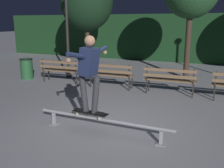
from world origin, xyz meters
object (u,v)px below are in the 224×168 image
grind_rail (103,122)px  tree_far_left (87,2)px  skateboarder (89,68)px  park_bench_left_center (110,73)px  park_bench_right_center (170,78)px  lamp_post_left (67,15)px  skateboard (90,113)px  trash_can (27,68)px  park_bench_leftmost (61,69)px

grind_rail → tree_far_left: 8.55m
skateboarder → park_bench_left_center: (-1.07, 3.40, -0.80)m
park_bench_right_center → lamp_post_left: (-4.32, 0.97, 1.94)m
park_bench_right_center → skateboard: bearing=-105.5°
park_bench_right_center → grind_rail: bearing=-101.0°
park_bench_left_center → skateboarder: bearing=-72.5°
grind_rail → skateboarder: size_ratio=1.89×
trash_can → grind_rail: bearing=-34.6°
skateboard → lamp_post_left: 5.90m
grind_rail → park_bench_leftmost: park_bench_leftmost is taller
skateboarder → park_bench_leftmost: size_ratio=0.96×
skateboarder → park_bench_leftmost: bearing=132.2°
park_bench_right_center → trash_can: bearing=179.2°
skateboarder → park_bench_right_center: size_ratio=0.96×
park_bench_leftmost → tree_far_left: bearing=102.6°
park_bench_right_center → skateboarder: bearing=-105.5°
park_bench_leftmost → trash_can: park_bench_leftmost is taller
grind_rail → trash_can: bearing=145.4°
park_bench_right_center → trash_can: 5.71m
grind_rail → park_bench_leftmost: 4.80m
skateboarder → park_bench_left_center: bearing=107.5°
park_bench_leftmost → lamp_post_left: size_ratio=0.41×
skateboarder → park_bench_right_center: 3.62m
park_bench_leftmost → tree_far_left: size_ratio=0.35×
skateboarder → lamp_post_left: (-3.37, 4.38, 1.14)m
park_bench_left_center → tree_far_left: size_ratio=0.35×
skateboard → lamp_post_left: lamp_post_left is taller
park_bench_left_center → lamp_post_left: bearing=157.1°
park_bench_left_center → trash_can: park_bench_left_center is taller
skateboarder → grind_rail: bearing=0.0°
trash_can → skateboard: bearing=-36.1°
skateboarder → tree_far_left: (-3.87, 6.89, 1.83)m
park_bench_left_center → park_bench_right_center: size_ratio=1.00×
trash_can → tree_far_left: bearing=75.2°
skateboard → trash_can: bearing=143.9°
grind_rail → skateboarder: skateboarder is taller
park_bench_leftmost → trash_can: 1.69m
grind_rail → park_bench_right_center: park_bench_right_center is taller
skateboarder → lamp_post_left: lamp_post_left is taller
skateboarder → trash_can: size_ratio=1.95×
tree_far_left → trash_can: tree_far_left is taller
skateboarder → trash_can: (-4.77, 3.48, -0.93)m
park_bench_left_center → tree_far_left: (-2.80, 3.48, 2.63)m
skateboarder → park_bench_right_center: skateboarder is taller
lamp_post_left → park_bench_right_center: bearing=-12.7°
park_bench_leftmost → tree_far_left: (-0.78, 3.48, 2.63)m
tree_far_left → lamp_post_left: 2.65m
tree_far_left → lamp_post_left: bearing=-78.8°
tree_far_left → lamp_post_left: size_ratio=1.17×
grind_rail → park_bench_right_center: bearing=79.0°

